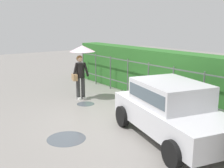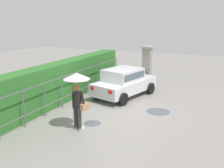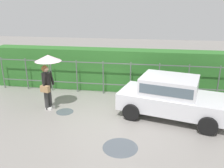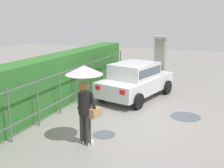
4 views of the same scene
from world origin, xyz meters
TOP-DOWN VIEW (x-y plane):
  - ground_plane at (0.00, 0.00)m, footprint 40.00×40.00m
  - car at (2.26, 0.53)m, footprint 3.99×2.55m
  - pedestrian at (-2.28, 0.51)m, footprint 0.97×0.97m
  - fence_section at (0.06, 2.41)m, footprint 11.01×0.05m
  - hedge_row at (0.06, 3.13)m, footprint 11.96×0.90m
  - puddle_near at (0.74, -1.73)m, footprint 1.02×1.02m
  - puddle_far at (-1.62, 0.27)m, footprint 0.65×0.65m

SIDE VIEW (x-z plane):
  - ground_plane at x=0.00m, z-range 0.00..0.00m
  - puddle_near at x=0.74m, z-range 0.00..0.00m
  - puddle_far at x=-1.62m, z-range 0.00..0.00m
  - car at x=2.26m, z-range 0.06..1.54m
  - fence_section at x=0.06m, z-range 0.08..1.58m
  - hedge_row at x=0.06m, z-range 0.00..1.90m
  - pedestrian at x=-2.28m, z-range 0.52..2.63m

